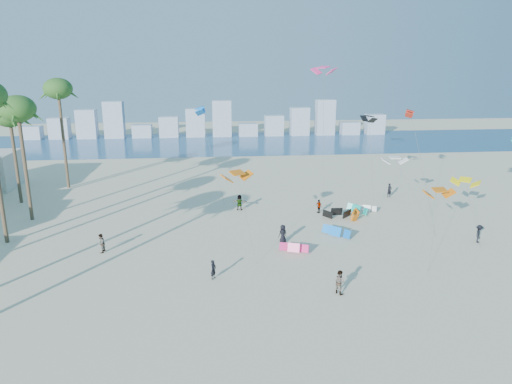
{
  "coord_description": "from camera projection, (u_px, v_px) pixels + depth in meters",
  "views": [
    {
      "loc": [
        -1.52,
        -29.92,
        17.38
      ],
      "look_at": [
        3.0,
        16.0,
        4.5
      ],
      "focal_mm": 33.14,
      "sensor_mm": 36.0,
      "label": 1
    }
  ],
  "objects": [
    {
      "name": "kitesurfer_near",
      "position": [
        213.0,
        269.0,
        38.75
      ],
      "size": [
        0.64,
        0.72,
        1.65
      ],
      "primitive_type": "imported",
      "rotation": [
        0.0,
        0.0,
        1.06
      ],
      "color": "black",
      "rests_on": "ground"
    },
    {
      "name": "ground",
      "position": [
        236.0,
        314.0,
        33.49
      ],
      "size": [
        220.0,
        220.0,
        0.0
      ],
      "primitive_type": "plane",
      "color": "beige",
      "rests_on": "ground"
    },
    {
      "name": "kitesurfer_mid",
      "position": [
        339.0,
        282.0,
        36.31
      ],
      "size": [
        1.11,
        1.17,
        1.91
      ],
      "primitive_type": "imported",
      "rotation": [
        0.0,
        0.0,
        2.16
      ],
      "color": "gray",
      "rests_on": "ground"
    },
    {
      "name": "kitesurfers_far",
      "position": [
        295.0,
        218.0,
        51.08
      ],
      "size": [
        37.58,
        17.47,
        1.89
      ],
      "color": "black",
      "rests_on": "ground"
    },
    {
      "name": "flying_kites",
      "position": [
        351.0,
        123.0,
        53.7
      ],
      "size": [
        37.86,
        29.53,
        17.25
      ],
      "color": "orange",
      "rests_on": "ground"
    },
    {
      "name": "ocean",
      "position": [
        217.0,
        143.0,
        102.51
      ],
      "size": [
        220.0,
        220.0,
        0.0
      ],
      "primitive_type": "plane",
      "color": "navy",
      "rests_on": "ground"
    },
    {
      "name": "grounded_kites",
      "position": [
        340.0,
        221.0,
        51.61
      ],
      "size": [
        13.74,
        13.65,
        1.05
      ],
      "color": "#FF3889",
      "rests_on": "ground"
    },
    {
      "name": "distant_skyline",
      "position": [
        211.0,
        123.0,
        111.15
      ],
      "size": [
        85.0,
        3.0,
        8.4
      ],
      "color": "#9EADBF",
      "rests_on": "ground"
    }
  ]
}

